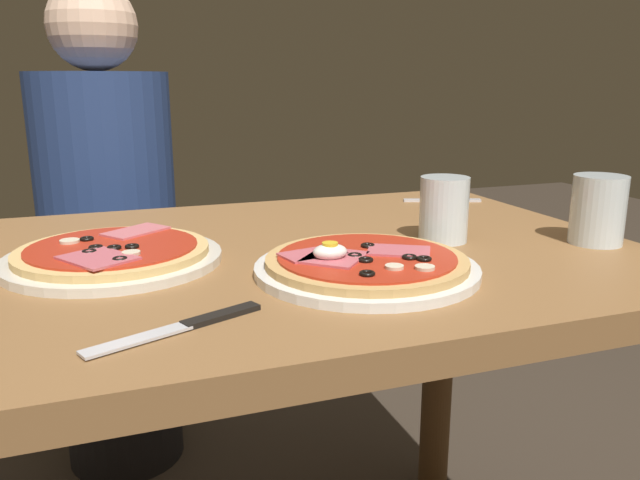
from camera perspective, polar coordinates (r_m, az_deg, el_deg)
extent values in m
cube|color=olive|center=(0.93, -4.73, -2.17)|extent=(1.10, 0.75, 0.04)
cylinder|color=brown|center=(1.52, 10.64, -10.24)|extent=(0.07, 0.07, 0.68)
cylinder|color=white|center=(0.82, 4.21, -2.66)|extent=(0.29, 0.29, 0.01)
cylinder|color=tan|center=(0.81, 4.22, -1.92)|extent=(0.26, 0.26, 0.01)
cylinder|color=#B72D19|center=(0.81, 4.23, -1.47)|extent=(0.23, 0.23, 0.00)
torus|color=black|center=(0.78, 4.15, -1.79)|extent=(0.02, 0.02, 0.00)
torus|color=black|center=(0.80, 8.08, -1.54)|extent=(0.02, 0.02, 0.00)
torus|color=black|center=(0.73, 4.28, -3.03)|extent=(0.02, 0.02, 0.00)
torus|color=black|center=(0.80, 9.37, -1.68)|extent=(0.02, 0.02, 0.00)
torus|color=black|center=(0.85, 4.33, -0.50)|extent=(0.02, 0.02, 0.00)
torus|color=black|center=(0.80, 3.16, -1.41)|extent=(0.02, 0.02, 0.00)
cube|color=#C65B66|center=(0.83, 7.13, -0.97)|extent=(0.10, 0.09, 0.00)
cube|color=#C65B66|center=(0.79, 1.31, -1.58)|extent=(0.10, 0.10, 0.00)
cube|color=#C65B66|center=(0.81, -0.68, -1.28)|extent=(0.09, 0.06, 0.00)
cylinder|color=beige|center=(0.76, 6.72, -2.42)|extent=(0.02, 0.02, 0.00)
cylinder|color=beige|center=(0.76, 9.44, -2.46)|extent=(0.02, 0.02, 0.00)
cylinder|color=beige|center=(0.82, 1.22, -1.01)|extent=(0.02, 0.02, 0.00)
ellipsoid|color=white|center=(0.79, 0.91, -1.07)|extent=(0.04, 0.03, 0.02)
cylinder|color=yellow|center=(0.79, 0.91, -0.36)|extent=(0.02, 0.02, 0.00)
cylinder|color=silver|center=(0.91, -18.13, -1.63)|extent=(0.29, 0.29, 0.01)
cylinder|color=#DBB26B|center=(0.90, -18.18, -0.96)|extent=(0.26, 0.26, 0.01)
cylinder|color=#B72D19|center=(0.90, -18.21, -0.56)|extent=(0.23, 0.23, 0.00)
torus|color=black|center=(0.89, -19.57, -0.69)|extent=(0.02, 0.02, 0.00)
torus|color=black|center=(0.82, -17.61, -1.65)|extent=(0.02, 0.02, 0.00)
torus|color=black|center=(0.87, -20.10, -1.00)|extent=(0.02, 0.02, 0.00)
torus|color=black|center=(0.94, -20.28, 0.11)|extent=(0.02, 0.02, 0.00)
torus|color=black|center=(0.88, -18.07, -0.65)|extent=(0.02, 0.02, 0.00)
torus|color=black|center=(0.88, -16.60, -0.55)|extent=(0.02, 0.02, 0.00)
cube|color=#D16B70|center=(0.97, -16.28, 0.78)|extent=(0.10, 0.10, 0.00)
cube|color=#C65B66|center=(0.84, -19.41, -1.54)|extent=(0.10, 0.11, 0.00)
cylinder|color=beige|center=(0.94, -21.65, -0.09)|extent=(0.03, 0.03, 0.00)
cylinder|color=beige|center=(0.85, -16.67, -1.12)|extent=(0.02, 0.02, 0.00)
cylinder|color=silver|center=(0.99, 11.11, 2.74)|extent=(0.07, 0.07, 0.10)
cylinder|color=silver|center=(0.99, 11.05, 1.52)|extent=(0.07, 0.07, 0.06)
cylinder|color=silver|center=(1.04, 23.79, 2.51)|extent=(0.08, 0.08, 0.10)
cylinder|color=silver|center=(1.05, 23.68, 1.46)|extent=(0.07, 0.07, 0.07)
cube|color=silver|center=(1.32, 9.18, 3.56)|extent=(0.08, 0.04, 0.00)
cube|color=silver|center=(1.33, 13.39, 3.45)|extent=(0.04, 0.02, 0.00)
cube|color=silver|center=(1.33, 13.35, 3.49)|extent=(0.04, 0.02, 0.00)
cube|color=silver|center=(1.34, 13.30, 3.52)|extent=(0.04, 0.02, 0.00)
cube|color=silver|center=(1.34, 13.26, 3.56)|extent=(0.04, 0.02, 0.00)
cube|color=silver|center=(0.63, -16.14, -8.62)|extent=(0.11, 0.06, 0.00)
cube|color=black|center=(0.68, -8.89, -6.72)|extent=(0.09, 0.05, 0.01)
cylinder|color=black|center=(1.73, -17.45, -11.42)|extent=(0.29, 0.29, 0.46)
cylinder|color=navy|center=(1.59, -18.76, 4.73)|extent=(0.32, 0.32, 0.52)
sphere|color=beige|center=(1.58, -19.86, 17.74)|extent=(0.20, 0.20, 0.20)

